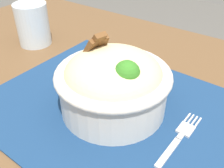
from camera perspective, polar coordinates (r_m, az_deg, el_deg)
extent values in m
cube|color=brown|center=(0.45, -0.67, -6.41)|extent=(1.18, 0.76, 0.03)
cylinder|color=brown|center=(1.15, -12.53, -1.01)|extent=(0.04, 0.04, 0.70)
cube|color=navy|center=(0.43, 2.33, -5.94)|extent=(0.46, 0.35, 0.00)
cylinder|color=silver|center=(0.41, 0.00, -1.56)|extent=(0.17, 0.17, 0.07)
torus|color=silver|center=(0.40, 0.00, 1.94)|extent=(0.18, 0.18, 0.01)
ellipsoid|color=beige|center=(0.40, 0.00, 2.06)|extent=(0.18, 0.18, 0.07)
sphere|color=#367E24|center=(0.36, 3.29, 2.32)|extent=(0.04, 0.04, 0.04)
cylinder|color=orange|center=(0.39, 2.31, 4.64)|extent=(0.03, 0.03, 0.01)
cylinder|color=orange|center=(0.38, -1.26, 3.77)|extent=(0.01, 0.03, 0.01)
cube|color=brown|center=(0.42, -2.71, 8.37)|extent=(0.04, 0.03, 0.04)
cube|color=brown|center=(0.41, -3.93, 8.57)|extent=(0.05, 0.03, 0.05)
cube|color=brown|center=(0.41, -4.94, 7.55)|extent=(0.03, 0.02, 0.04)
cube|color=silver|center=(0.38, 12.24, -14.50)|extent=(0.01, 0.06, 0.00)
cube|color=silver|center=(0.40, 14.73, -11.12)|extent=(0.01, 0.01, 0.00)
cube|color=silver|center=(0.41, 15.87, -9.54)|extent=(0.02, 0.03, 0.00)
cube|color=silver|center=(0.43, 18.34, -8.07)|extent=(0.00, 0.02, 0.00)
cube|color=silver|center=(0.43, 17.61, -7.77)|extent=(0.00, 0.02, 0.00)
cube|color=silver|center=(0.43, 16.87, -7.46)|extent=(0.00, 0.02, 0.00)
cube|color=silver|center=(0.43, 16.16, -7.16)|extent=(0.00, 0.02, 0.00)
cylinder|color=silver|center=(0.66, -16.98, 12.43)|extent=(0.08, 0.08, 0.10)
cylinder|color=silver|center=(0.67, -16.60, 10.35)|extent=(0.07, 0.07, 0.04)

